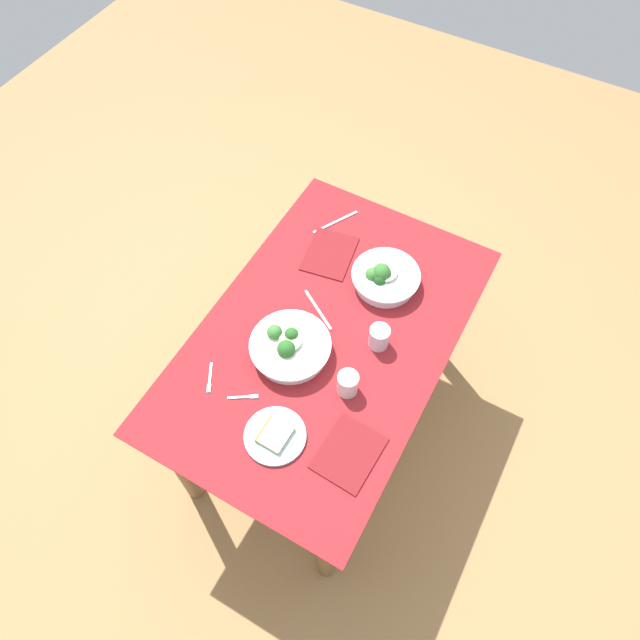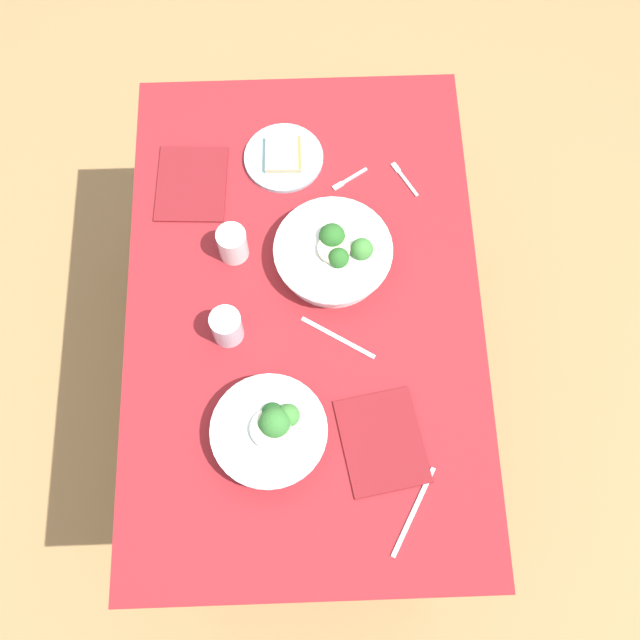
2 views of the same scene
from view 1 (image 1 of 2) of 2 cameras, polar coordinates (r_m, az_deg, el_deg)
name	(u,v)px [view 1 (image 1 of 2)]	position (r m, az deg, el deg)	size (l,w,h in m)	color
ground_plane	(324,418)	(2.71, 0.42, -9.38)	(6.00, 6.00, 0.00)	#9E7547
dining_table	(325,353)	(2.17, 0.51, -3.22)	(1.29, 0.82, 0.73)	maroon
broccoli_bowl_far	(384,278)	(2.16, 6.20, 4.07)	(0.25, 0.25, 0.10)	white
broccoli_bowl_near	(290,347)	(1.99, -2.92, -2.63)	(0.28, 0.28, 0.10)	white
bread_side_plate	(275,435)	(1.89, -4.36, -11.00)	(0.20, 0.20, 0.03)	#99C6D1
water_glass_center	(348,383)	(1.92, 2.68, -6.11)	(0.07, 0.07, 0.09)	silver
water_glass_side	(379,337)	(2.01, 5.70, -1.64)	(0.07, 0.07, 0.09)	silver
fork_by_far_bowl	(245,397)	(1.96, -7.26, -7.35)	(0.06, 0.09, 0.00)	#B7B7BC
fork_by_near_bowl	(210,379)	(2.01, -10.53, -5.58)	(0.10, 0.06, 0.00)	#B7B7BC
table_knife_left	(335,222)	(2.36, 1.49, 9.39)	(0.21, 0.01, 0.00)	#B7B7BC
table_knife_right	(318,310)	(2.11, -0.20, 0.99)	(0.19, 0.01, 0.00)	#B7B7BC
napkin_folded_upper	(349,453)	(1.88, 2.79, -12.64)	(0.21, 0.17, 0.01)	maroon
napkin_folded_lower	(330,254)	(2.26, 0.93, 6.38)	(0.22, 0.17, 0.01)	maroon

